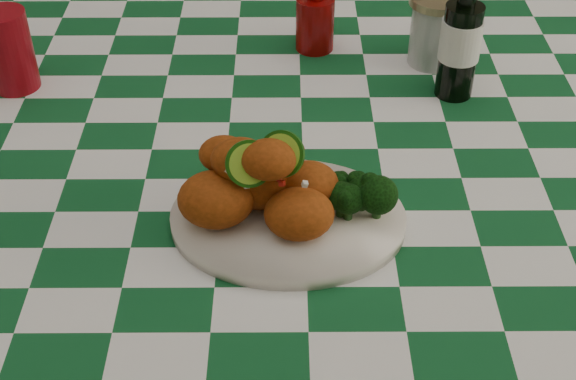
{
  "coord_description": "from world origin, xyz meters",
  "views": [
    {
      "loc": [
        -0.02,
        -0.95,
        1.43
      ],
      "look_at": [
        -0.02,
        -0.22,
        0.84
      ],
      "focal_mm": 50.0,
      "sensor_mm": 36.0,
      "label": 1
    }
  ],
  "objects_px": {
    "red_tumbler": "(9,50)",
    "mason_jar": "(435,30)",
    "fried_chicken_pile": "(269,179)",
    "wooden_chair_right": "(384,53)",
    "plate": "(288,220)",
    "dining_table": "(299,311)",
    "beer_bottle": "(462,29)",
    "ketchup_bottle": "(315,11)",
    "wooden_chair_left": "(102,90)"
  },
  "relations": [
    {
      "from": "wooden_chair_left",
      "to": "fried_chicken_pile",
      "type": "bearing_deg",
      "value": -86.29
    },
    {
      "from": "plate",
      "to": "mason_jar",
      "type": "bearing_deg",
      "value": 59.63
    },
    {
      "from": "plate",
      "to": "red_tumbler",
      "type": "xyz_separation_m",
      "value": [
        -0.41,
        0.32,
        0.05
      ]
    },
    {
      "from": "fried_chicken_pile",
      "to": "wooden_chair_right",
      "type": "relative_size",
      "value": 0.17
    },
    {
      "from": "plate",
      "to": "wooden_chair_right",
      "type": "height_order",
      "value": "wooden_chair_right"
    },
    {
      "from": "plate",
      "to": "mason_jar",
      "type": "distance_m",
      "value": 0.46
    },
    {
      "from": "plate",
      "to": "fried_chicken_pile",
      "type": "relative_size",
      "value": 1.67
    },
    {
      "from": "dining_table",
      "to": "plate",
      "type": "height_order",
      "value": "plate"
    },
    {
      "from": "mason_jar",
      "to": "wooden_chair_left",
      "type": "relative_size",
      "value": 0.13
    },
    {
      "from": "beer_bottle",
      "to": "wooden_chair_left",
      "type": "height_order",
      "value": "beer_bottle"
    },
    {
      "from": "fried_chicken_pile",
      "to": "wooden_chair_left",
      "type": "height_order",
      "value": "fried_chicken_pile"
    },
    {
      "from": "red_tumbler",
      "to": "wooden_chair_right",
      "type": "xyz_separation_m",
      "value": [
        0.64,
        0.62,
        -0.35
      ]
    },
    {
      "from": "wooden_chair_right",
      "to": "dining_table",
      "type": "bearing_deg",
      "value": -112.25
    },
    {
      "from": "ketchup_bottle",
      "to": "fried_chicken_pile",
      "type": "bearing_deg",
      "value": -98.66
    },
    {
      "from": "red_tumbler",
      "to": "beer_bottle",
      "type": "distance_m",
      "value": 0.66
    },
    {
      "from": "fried_chicken_pile",
      "to": "red_tumbler",
      "type": "height_order",
      "value": "fried_chicken_pile"
    },
    {
      "from": "plate",
      "to": "red_tumbler",
      "type": "bearing_deg",
      "value": 141.8
    },
    {
      "from": "plate",
      "to": "beer_bottle",
      "type": "bearing_deg",
      "value": 50.17
    },
    {
      "from": "dining_table",
      "to": "red_tumbler",
      "type": "relative_size",
      "value": 13.61
    },
    {
      "from": "fried_chicken_pile",
      "to": "wooden_chair_right",
      "type": "height_order",
      "value": "wooden_chair_right"
    },
    {
      "from": "dining_table",
      "to": "beer_bottle",
      "type": "height_order",
      "value": "beer_bottle"
    },
    {
      "from": "wooden_chair_left",
      "to": "wooden_chair_right",
      "type": "bearing_deg",
      "value": -17.45
    },
    {
      "from": "red_tumbler",
      "to": "wooden_chair_right",
      "type": "height_order",
      "value": "wooden_chair_right"
    },
    {
      "from": "dining_table",
      "to": "beer_bottle",
      "type": "distance_m",
      "value": 0.55
    },
    {
      "from": "red_tumbler",
      "to": "ketchup_bottle",
      "type": "height_order",
      "value": "ketchup_bottle"
    },
    {
      "from": "plate",
      "to": "wooden_chair_left",
      "type": "relative_size",
      "value": 0.34
    },
    {
      "from": "red_tumbler",
      "to": "beer_bottle",
      "type": "bearing_deg",
      "value": -2.12
    },
    {
      "from": "plate",
      "to": "wooden_chair_left",
      "type": "bearing_deg",
      "value": 115.87
    },
    {
      "from": "dining_table",
      "to": "plate",
      "type": "xyz_separation_m",
      "value": [
        -0.02,
        -0.22,
        0.4
      ]
    },
    {
      "from": "dining_table",
      "to": "wooden_chair_left",
      "type": "distance_m",
      "value": 0.82
    },
    {
      "from": "plate",
      "to": "ketchup_bottle",
      "type": "bearing_deg",
      "value": 84.09
    },
    {
      "from": "red_tumbler",
      "to": "wooden_chair_right",
      "type": "bearing_deg",
      "value": 44.18
    },
    {
      "from": "plate",
      "to": "red_tumbler",
      "type": "distance_m",
      "value": 0.52
    },
    {
      "from": "ketchup_bottle",
      "to": "mason_jar",
      "type": "distance_m",
      "value": 0.19
    },
    {
      "from": "ketchup_bottle",
      "to": "wooden_chair_right",
      "type": "bearing_deg",
      "value": 69.83
    },
    {
      "from": "plate",
      "to": "ketchup_bottle",
      "type": "distance_m",
      "value": 0.44
    },
    {
      "from": "beer_bottle",
      "to": "wooden_chair_right",
      "type": "relative_size",
      "value": 0.22
    },
    {
      "from": "fried_chicken_pile",
      "to": "beer_bottle",
      "type": "height_order",
      "value": "beer_bottle"
    },
    {
      "from": "dining_table",
      "to": "wooden_chair_right",
      "type": "relative_size",
      "value": 1.69
    },
    {
      "from": "fried_chicken_pile",
      "to": "wooden_chair_left",
      "type": "relative_size",
      "value": 0.2
    },
    {
      "from": "ketchup_bottle",
      "to": "mason_jar",
      "type": "height_order",
      "value": "ketchup_bottle"
    },
    {
      "from": "ketchup_bottle",
      "to": "beer_bottle",
      "type": "relative_size",
      "value": 0.62
    },
    {
      "from": "wooden_chair_left",
      "to": "beer_bottle",
      "type": "bearing_deg",
      "value": -62.45
    },
    {
      "from": "dining_table",
      "to": "fried_chicken_pile",
      "type": "height_order",
      "value": "fried_chicken_pile"
    },
    {
      "from": "fried_chicken_pile",
      "to": "ketchup_bottle",
      "type": "bearing_deg",
      "value": 81.34
    },
    {
      "from": "mason_jar",
      "to": "plate",
      "type": "bearing_deg",
      "value": -120.37
    },
    {
      "from": "red_tumbler",
      "to": "mason_jar",
      "type": "distance_m",
      "value": 0.64
    },
    {
      "from": "ketchup_bottle",
      "to": "wooden_chair_right",
      "type": "height_order",
      "value": "wooden_chair_right"
    },
    {
      "from": "fried_chicken_pile",
      "to": "mason_jar",
      "type": "xyz_separation_m",
      "value": [
        0.25,
        0.39,
        -0.02
      ]
    },
    {
      "from": "red_tumbler",
      "to": "plate",
      "type": "bearing_deg",
      "value": -38.2
    }
  ]
}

